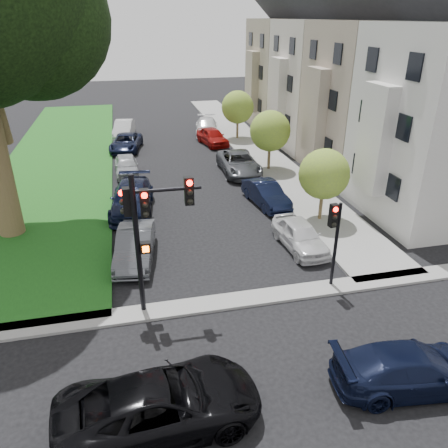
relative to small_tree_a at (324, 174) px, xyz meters
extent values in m
plane|color=black|center=(-6.20, -8.35, -2.69)|extent=(140.00, 140.00, 0.00)
cube|color=#1E6119|center=(-15.20, 15.65, -2.63)|extent=(8.00, 44.00, 0.12)
cube|color=gray|center=(0.55, 15.65, -2.63)|extent=(3.50, 44.00, 0.12)
cube|color=gray|center=(-6.20, -6.35, -2.63)|extent=(60.00, 1.00, 0.12)
cube|color=#AFADA3|center=(6.30, -0.35, 2.31)|extent=(7.00, 7.40, 10.00)
cube|color=#AFADA3|center=(2.45, -0.35, 1.81)|extent=(0.70, 2.20, 5.50)
cube|color=black|center=(2.75, -0.35, 2.81)|extent=(0.08, 3.60, 6.00)
cube|color=gray|center=(6.30, 7.15, 2.31)|extent=(7.00, 7.40, 10.00)
cube|color=gray|center=(2.45, 7.15, 1.81)|extent=(0.70, 2.20, 5.50)
cube|color=black|center=(2.75, 7.15, 2.81)|extent=(0.08, 3.60, 6.00)
cube|color=silver|center=(6.30, 14.65, 2.31)|extent=(7.00, 7.40, 10.00)
cube|color=silver|center=(2.45, 14.65, 1.81)|extent=(0.70, 2.20, 5.50)
cube|color=black|center=(2.75, 14.65, 2.81)|extent=(0.08, 3.60, 6.00)
cube|color=#7C6F5C|center=(6.30, 22.15, 2.31)|extent=(7.00, 7.40, 10.00)
cube|color=#7C6F5C|center=(2.45, 22.15, 1.81)|extent=(0.70, 2.20, 5.50)
cube|color=black|center=(2.75, 22.15, 2.81)|extent=(0.08, 3.60, 6.00)
sphere|color=black|center=(-13.73, 3.10, 7.41)|extent=(7.18, 7.18, 7.18)
cylinder|color=brown|center=(0.00, 0.00, -1.72)|extent=(0.19, 0.19, 1.92)
sphere|color=olive|center=(0.00, 0.00, 0.01)|extent=(2.69, 2.69, 2.69)
cylinder|color=brown|center=(0.00, 8.99, -1.66)|extent=(0.21, 0.21, 2.06)
sphere|color=olive|center=(0.00, 8.99, 0.19)|extent=(2.88, 2.88, 2.88)
cylinder|color=brown|center=(0.00, 18.10, -1.66)|extent=(0.21, 0.21, 2.06)
sphere|color=olive|center=(0.00, 18.10, 0.19)|extent=(2.88, 2.88, 2.88)
cylinder|color=black|center=(-10.00, -6.15, 0.08)|extent=(0.20, 0.20, 5.53)
cylinder|color=black|center=(-8.83, -6.15, 2.20)|extent=(2.34, 0.19, 0.13)
cube|color=black|center=(-9.63, -6.15, 1.78)|extent=(0.33, 0.28, 1.01)
cube|color=black|center=(-8.09, -6.15, 2.10)|extent=(0.33, 0.28, 1.01)
cube|color=black|center=(-10.21, -5.89, 1.78)|extent=(0.28, 0.33, 1.01)
sphere|color=#FF0C05|center=(-9.63, -6.31, 2.12)|extent=(0.21, 0.21, 0.21)
sphere|color=black|center=(-9.63, -6.31, 1.44)|extent=(0.21, 0.21, 0.21)
cube|color=black|center=(-9.73, -6.15, 0.08)|extent=(0.38, 0.28, 0.40)
cube|color=#FF5905|center=(-9.73, -6.30, 0.08)|extent=(0.23, 0.03, 0.23)
cylinder|color=black|center=(-2.25, -6.15, -0.80)|extent=(0.16, 0.16, 3.77)
cube|color=black|center=(-2.50, -6.15, 0.58)|extent=(0.33, 0.29, 0.94)
sphere|color=#FF0C05|center=(-2.50, -6.30, 0.90)|extent=(0.20, 0.20, 0.20)
imported|color=black|center=(-9.85, -11.46, -1.91)|extent=(5.79, 3.09, 1.55)
imported|color=black|center=(-2.36, -11.75, -1.99)|extent=(4.97, 2.46, 1.39)
imported|color=silver|center=(-2.29, -2.73, -2.00)|extent=(1.86, 4.14, 1.38)
imported|color=black|center=(-2.22, 2.78, -2.00)|extent=(2.03, 4.35, 1.38)
imported|color=#3F4247|center=(-2.29, 8.82, -1.94)|extent=(2.61, 5.44, 1.49)
imported|color=maroon|center=(-2.61, 16.69, -1.95)|extent=(2.50, 4.56, 1.47)
imported|color=silver|center=(-2.38, 20.57, -1.96)|extent=(2.89, 5.29, 1.45)
imported|color=#3F4247|center=(-10.09, -2.11, -1.95)|extent=(2.18, 4.66, 1.48)
imported|color=black|center=(-10.01, 3.56, -1.88)|extent=(2.91, 5.79, 1.61)
imported|color=#999BA0|center=(-10.14, 10.22, -2.01)|extent=(1.71, 4.01, 1.35)
imported|color=black|center=(-10.00, 16.60, -2.02)|extent=(3.12, 5.15, 1.34)
imported|color=silver|center=(-10.06, 21.38, -1.95)|extent=(2.25, 4.68, 1.48)
camera|label=1|loc=(-10.08, -20.15, 7.56)|focal=35.00mm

